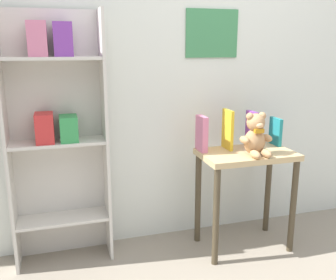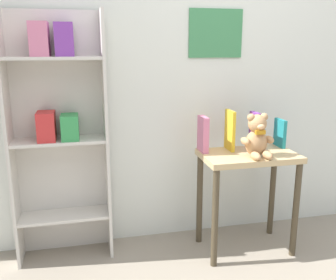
{
  "view_description": "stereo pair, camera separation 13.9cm",
  "coord_description": "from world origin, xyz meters",
  "px_view_note": "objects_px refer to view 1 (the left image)",
  "views": [
    {
      "loc": [
        -0.97,
        -0.91,
        1.3
      ],
      "look_at": [
        -0.34,
        1.18,
        0.76
      ],
      "focal_mm": 40.0,
      "sensor_mm": 36.0,
      "label": 1
    },
    {
      "loc": [
        -0.84,
        -0.95,
        1.3
      ],
      "look_at": [
        -0.34,
        1.18,
        0.76
      ],
      "focal_mm": 40.0,
      "sensor_mm": 36.0,
      "label": 2
    }
  ],
  "objects_px": {
    "bookshelf_side": "(57,127)",
    "book_standing_teal": "(276,131)",
    "teddy_bear": "(256,136)",
    "book_standing_pink": "(202,134)",
    "book_standing_purple": "(251,129)",
    "display_table": "(246,171)",
    "book_standing_yellow": "(228,129)"
  },
  "relations": [
    {
      "from": "bookshelf_side",
      "to": "book_standing_teal",
      "type": "bearing_deg",
      "value": -4.44
    },
    {
      "from": "teddy_bear",
      "to": "book_standing_teal",
      "type": "bearing_deg",
      "value": 35.5
    },
    {
      "from": "teddy_bear",
      "to": "book_standing_pink",
      "type": "xyz_separation_m",
      "value": [
        -0.28,
        0.18,
        -0.01
      ]
    },
    {
      "from": "book_standing_pink",
      "to": "book_standing_purple",
      "type": "xyz_separation_m",
      "value": [
        0.36,
        0.01,
        0.01
      ]
    },
    {
      "from": "display_table",
      "to": "book_standing_teal",
      "type": "relative_size",
      "value": 3.57
    },
    {
      "from": "bookshelf_side",
      "to": "teddy_bear",
      "type": "xyz_separation_m",
      "value": [
        1.16,
        -0.29,
        -0.07
      ]
    },
    {
      "from": "book_standing_pink",
      "to": "book_standing_purple",
      "type": "height_order",
      "value": "book_standing_purple"
    },
    {
      "from": "book_standing_yellow",
      "to": "book_standing_purple",
      "type": "bearing_deg",
      "value": 4.8
    },
    {
      "from": "display_table",
      "to": "book_standing_teal",
      "type": "distance_m",
      "value": 0.36
    },
    {
      "from": "display_table",
      "to": "book_standing_pink",
      "type": "distance_m",
      "value": 0.38
    },
    {
      "from": "teddy_bear",
      "to": "display_table",
      "type": "bearing_deg",
      "value": 100.38
    },
    {
      "from": "book_standing_purple",
      "to": "display_table",
      "type": "bearing_deg",
      "value": -128.68
    },
    {
      "from": "book_standing_purple",
      "to": "book_standing_teal",
      "type": "height_order",
      "value": "book_standing_purple"
    },
    {
      "from": "teddy_bear",
      "to": "book_standing_yellow",
      "type": "xyz_separation_m",
      "value": [
        -0.1,
        0.18,
        0.01
      ]
    },
    {
      "from": "display_table",
      "to": "book_standing_yellow",
      "type": "bearing_deg",
      "value": 130.18
    },
    {
      "from": "display_table",
      "to": "teddy_bear",
      "type": "distance_m",
      "value": 0.26
    },
    {
      "from": "bookshelf_side",
      "to": "display_table",
      "type": "relative_size",
      "value": 2.3
    },
    {
      "from": "display_table",
      "to": "book_standing_purple",
      "type": "relative_size",
      "value": 2.78
    },
    {
      "from": "book_standing_teal",
      "to": "bookshelf_side",
      "type": "bearing_deg",
      "value": 177.15
    },
    {
      "from": "display_table",
      "to": "book_standing_pink",
      "type": "relative_size",
      "value": 2.93
    },
    {
      "from": "display_table",
      "to": "book_standing_purple",
      "type": "xyz_separation_m",
      "value": [
        0.09,
        0.12,
        0.25
      ]
    },
    {
      "from": "teddy_bear",
      "to": "book_standing_pink",
      "type": "distance_m",
      "value": 0.34
    },
    {
      "from": "book_standing_pink",
      "to": "book_standing_teal",
      "type": "relative_size",
      "value": 1.22
    },
    {
      "from": "book_standing_yellow",
      "to": "book_standing_teal",
      "type": "relative_size",
      "value": 1.39
    },
    {
      "from": "display_table",
      "to": "bookshelf_side",
      "type": "bearing_deg",
      "value": 169.31
    },
    {
      "from": "display_table",
      "to": "book_standing_purple",
      "type": "bearing_deg",
      "value": 52.79
    },
    {
      "from": "book_standing_pink",
      "to": "book_standing_teal",
      "type": "height_order",
      "value": "book_standing_pink"
    },
    {
      "from": "book_standing_yellow",
      "to": "book_standing_teal",
      "type": "height_order",
      "value": "book_standing_yellow"
    },
    {
      "from": "bookshelf_side",
      "to": "display_table",
      "type": "xyz_separation_m",
      "value": [
        1.15,
        -0.22,
        -0.32
      ]
    },
    {
      "from": "book_standing_yellow",
      "to": "book_standing_purple",
      "type": "distance_m",
      "value": 0.18
    },
    {
      "from": "book_standing_pink",
      "to": "book_standing_teal",
      "type": "bearing_deg",
      "value": 0.7
    },
    {
      "from": "book_standing_pink",
      "to": "book_standing_purple",
      "type": "relative_size",
      "value": 0.95
    }
  ]
}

